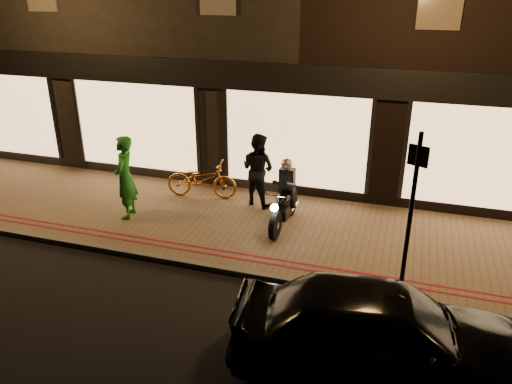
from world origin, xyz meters
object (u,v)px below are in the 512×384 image
motorcycle (285,201)px  sign_post (411,208)px  parked_car (382,331)px  bicycle_gold (202,179)px  person_green (125,178)px

motorcycle → sign_post: 3.48m
motorcycle → parked_car: (2.46, -3.99, -0.00)m
sign_post → bicycle_gold: (-5.13, 2.88, -1.19)m
person_green → bicycle_gold: bearing=128.8°
motorcycle → bicycle_gold: (-2.44, 0.94, -0.13)m
motorcycle → person_green: 3.74m
bicycle_gold → parked_car: bearing=-142.9°
bicycle_gold → parked_car: size_ratio=0.43×
parked_car → motorcycle: bearing=24.2°
motorcycle → person_green: bearing=-168.0°
bicycle_gold → person_green: 2.07m
sign_post → bicycle_gold: 6.00m
person_green → parked_car: size_ratio=0.46×
person_green → parked_car: person_green is taller
person_green → parked_car: (6.12, -3.33, -0.38)m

